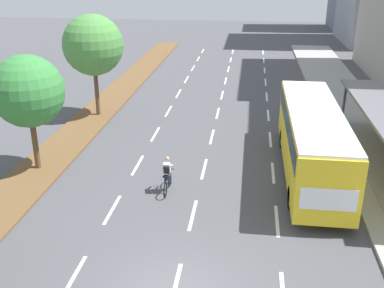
% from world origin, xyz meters
% --- Properties ---
extents(median_strip, '(2.60, 52.00, 0.12)m').
position_xyz_m(median_strip, '(-8.30, 20.00, 0.06)').
color(median_strip, brown).
rests_on(median_strip, ground).
extents(sidewalk_right, '(4.50, 52.00, 0.15)m').
position_xyz_m(sidewalk_right, '(9.25, 20.00, 0.07)').
color(sidewalk_right, '#9E9E99').
rests_on(sidewalk_right, ground).
extents(lane_divider_left, '(0.14, 48.31, 0.01)m').
position_xyz_m(lane_divider_left, '(-3.50, 18.65, 0.00)').
color(lane_divider_left, white).
rests_on(lane_divider_left, ground).
extents(lane_divider_center, '(0.14, 48.31, 0.01)m').
position_xyz_m(lane_divider_center, '(0.00, 18.65, 0.00)').
color(lane_divider_center, white).
rests_on(lane_divider_center, ground).
extents(lane_divider_right, '(0.14, 48.31, 0.01)m').
position_xyz_m(lane_divider_right, '(3.50, 18.65, 0.00)').
color(lane_divider_right, white).
rests_on(lane_divider_right, ground).
extents(bus, '(2.54, 11.29, 3.37)m').
position_xyz_m(bus, '(5.25, 9.55, 2.07)').
color(bus, yellow).
rests_on(bus, ground).
extents(cyclist, '(0.46, 1.82, 1.71)m').
position_xyz_m(cyclist, '(-1.43, 6.84, 0.79)').
color(cyclist, black).
rests_on(cyclist, ground).
extents(median_tree_second, '(3.50, 3.50, 5.77)m').
position_xyz_m(median_tree_second, '(-8.40, 8.32, 4.12)').
color(median_tree_second, brown).
rests_on(median_tree_second, median_strip).
extents(median_tree_third, '(3.94, 3.94, 6.69)m').
position_xyz_m(median_tree_third, '(-8.06, 17.00, 4.82)').
color(median_tree_third, brown).
rests_on(median_tree_third, median_strip).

